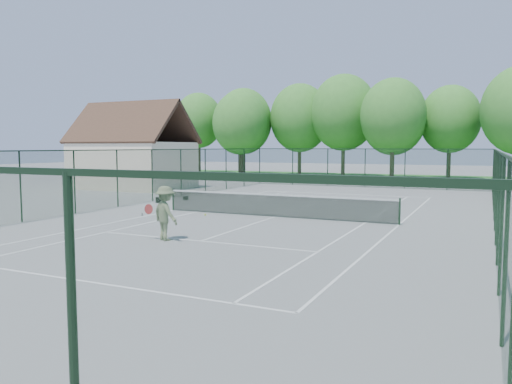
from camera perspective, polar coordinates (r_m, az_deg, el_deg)
ground at (r=22.61m, az=2.15°, el=-2.86°), size 140.00×140.00×0.00m
grass_far at (r=51.47m, az=15.27°, el=1.50°), size 80.00×16.00×0.01m
court_lines at (r=22.61m, az=2.15°, el=-2.85°), size 11.05×23.85×0.01m
tennis_net at (r=22.54m, az=2.15°, el=-1.41°), size 11.08×0.08×1.10m
fence_enclosure at (r=22.45m, az=2.16°, el=1.08°), size 18.05×36.05×3.02m
utility_building at (r=39.35m, az=-13.90°, el=4.98°), size 8.60×6.27×6.63m
tree_line_far at (r=51.45m, az=15.43°, el=8.17°), size 39.40×6.40×9.70m
sports_bag_a at (r=28.71m, az=-10.97°, el=-0.91°), size 0.43×0.30×0.32m
sports_bag_b at (r=29.92m, az=-8.04°, el=-0.69°), size 0.36×0.30×0.24m
tennis_player at (r=17.17m, az=-10.30°, el=-2.40°), size 2.23×1.10×1.85m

